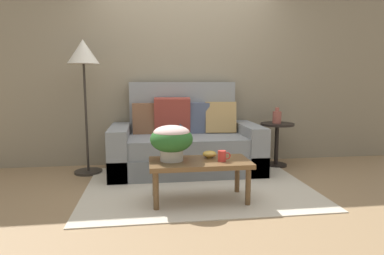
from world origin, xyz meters
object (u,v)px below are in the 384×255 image
object	(u,v)px
potted_plant	(172,139)
couch	(185,144)
floor_lamp	(84,63)
snack_bowl	(210,154)
table_vase	(277,117)
side_table	(277,136)
coffee_table	(200,166)
coffee_mug	(222,156)

from	to	relation	value
potted_plant	couch	bearing A→B (deg)	76.51
floor_lamp	potted_plant	distance (m)	1.70
couch	snack_bowl	size ratio (longest dim) A/B	13.48
couch	snack_bowl	xyz separation A→B (m)	(0.12, -1.05, 0.09)
table_vase	side_table	bearing A→B (deg)	20.43
coffee_table	snack_bowl	bearing A→B (deg)	40.72
coffee_table	side_table	world-z (taller)	side_table
side_table	snack_bowl	world-z (taller)	side_table
couch	floor_lamp	xyz separation A→B (m)	(-1.25, 0.03, 1.04)
couch	table_vase	size ratio (longest dim) A/B	8.84
side_table	table_vase	bearing A→B (deg)	-159.57
floor_lamp	potted_plant	bearing A→B (deg)	-49.24
coffee_table	snack_bowl	size ratio (longest dim) A/B	6.87
floor_lamp	table_vase	distance (m)	2.62
side_table	couch	bearing A→B (deg)	-177.62
couch	side_table	world-z (taller)	couch
coffee_table	table_vase	bearing A→B (deg)	43.40
potted_plant	coffee_mug	world-z (taller)	potted_plant
potted_plant	table_vase	xyz separation A→B (m)	(1.53, 1.16, 0.07)
couch	table_vase	world-z (taller)	couch
coffee_table	floor_lamp	bearing A→B (deg)	136.76
coffee_table	potted_plant	size ratio (longest dim) A/B	2.37
side_table	floor_lamp	bearing A→B (deg)	-179.58
snack_bowl	coffee_mug	bearing A→B (deg)	-60.04
snack_bowl	couch	bearing A→B (deg)	96.46
coffee_table	coffee_mug	world-z (taller)	coffee_mug
potted_plant	snack_bowl	xyz separation A→B (m)	(0.38, 0.06, -0.17)
couch	potted_plant	bearing A→B (deg)	-103.49
coffee_table	table_vase	size ratio (longest dim) A/B	4.51
side_table	floor_lamp	world-z (taller)	floor_lamp
side_table	table_vase	xyz separation A→B (m)	(-0.01, -0.00, 0.27)
side_table	snack_bowl	xyz separation A→B (m)	(-1.16, -1.10, 0.03)
coffee_mug	floor_lamp	bearing A→B (deg)	139.68
potted_plant	coffee_mug	xyz separation A→B (m)	(0.48, -0.10, -0.16)
side_table	coffee_mug	xyz separation A→B (m)	(-1.07, -1.26, 0.05)
side_table	coffee_mug	distance (m)	1.65
snack_bowl	table_vase	bearing A→B (deg)	43.66
coffee_table	coffee_mug	bearing A→B (deg)	-16.50
coffee_mug	table_vase	size ratio (longest dim) A/B	0.58
potted_plant	coffee_mug	bearing A→B (deg)	-11.59
side_table	potted_plant	bearing A→B (deg)	-142.98
couch	side_table	distance (m)	1.28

